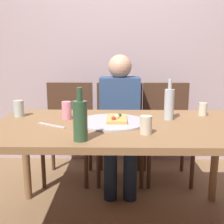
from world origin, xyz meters
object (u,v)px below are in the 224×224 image
at_px(soda_can, 67,110).
at_px(wine_bottle, 169,104).
at_px(pizza_slice_last, 117,119).
at_px(table_knife, 52,125).
at_px(guest_in_sweater, 120,115).
at_px(beer_bottle, 80,120).
at_px(tumbler_far, 19,109).
at_px(chair_right, 167,125).
at_px(tumbler_near, 146,125).
at_px(chair_middle, 120,125).
at_px(pizza_tray, 112,122).
at_px(wine_glass, 203,109).
at_px(chair_left, 69,124).
at_px(dining_table, 121,135).

bearing_deg(soda_can, wine_bottle, 0.33).
distance_m(pizza_slice_last, table_knife, 0.42).
distance_m(soda_can, guest_in_sweater, 0.70).
relative_size(beer_bottle, tumbler_far, 2.41).
height_order(wine_bottle, chair_right, wine_bottle).
relative_size(pizza_slice_last, tumbler_near, 2.13).
bearing_deg(guest_in_sweater, chair_middle, -90.00).
xyz_separation_m(chair_right, guest_in_sweater, (-0.44, -0.15, 0.13)).
xyz_separation_m(tumbler_near, chair_middle, (-0.13, 1.06, -0.28)).
xyz_separation_m(pizza_tray, tumbler_near, (0.20, -0.24, 0.05)).
xyz_separation_m(pizza_slice_last, beer_bottle, (-0.19, -0.39, 0.09)).
xyz_separation_m(pizza_tray, chair_right, (0.51, 0.81, -0.23)).
distance_m(wine_glass, guest_in_sweater, 0.75).
distance_m(pizza_tray, tumbler_near, 0.32).
bearing_deg(soda_can, tumbler_far, 168.43).
height_order(soda_can, chair_left, chair_left).
xyz_separation_m(pizza_tray, soda_can, (-0.31, 0.09, 0.05)).
relative_size(beer_bottle, wine_glass, 3.00).
bearing_deg(tumbler_near, pizza_tray, 128.83).
height_order(pizza_slice_last, soda_can, soda_can).
height_order(tumbler_near, chair_left, chair_left).
bearing_deg(table_knife, chair_left, 125.58).
bearing_deg(table_knife, chair_middle, 96.14).
distance_m(tumbler_near, chair_left, 1.26).
relative_size(tumbler_far, table_knife, 0.53).
xyz_separation_m(tumbler_far, chair_middle, (0.73, 0.64, -0.29)).
height_order(wine_bottle, guest_in_sweater, guest_in_sweater).
bearing_deg(pizza_slice_last, soda_can, 167.20).
bearing_deg(dining_table, soda_can, 160.64).
bearing_deg(tumbler_near, wine_bottle, 61.08).
bearing_deg(chair_left, table_knife, 93.34).
bearing_deg(chair_left, dining_table, 119.85).
height_order(tumbler_far, chair_right, chair_right).
bearing_deg(tumbler_near, guest_in_sweater, 98.43).
bearing_deg(pizza_slice_last, wine_glass, 18.52).
distance_m(chair_right, guest_in_sweater, 0.49).
bearing_deg(chair_middle, pizza_tray, 85.58).
distance_m(table_knife, chair_left, 0.92).
bearing_deg(soda_can, wine_glass, 7.75).
bearing_deg(wine_glass, soda_can, -172.25).
height_order(chair_left, chair_middle, same).
xyz_separation_m(tumbler_far, table_knife, (0.29, -0.25, -0.05)).
bearing_deg(wine_bottle, table_knife, -166.67).
distance_m(dining_table, chair_middle, 0.86).
bearing_deg(guest_in_sweater, pizza_slice_last, 87.25).
distance_m(tumbler_far, chair_right, 1.37).
height_order(pizza_slice_last, table_knife, pizza_slice_last).
bearing_deg(pizza_tray, chair_middle, 85.58).
bearing_deg(wine_bottle, tumbler_far, 176.26).
relative_size(wine_bottle, tumbler_near, 2.68).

